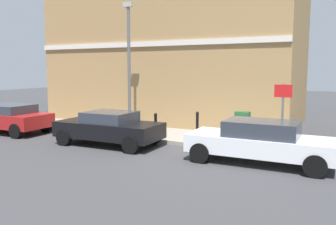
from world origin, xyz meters
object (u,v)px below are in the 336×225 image
Objects in this scene: car_red at (7,118)px; lamppost at (129,61)px; utility_cabinet at (242,127)px; car_white at (260,141)px; car_black at (109,127)px; street_sign at (283,106)px; bollard_far_kerb at (156,125)px; bollard_near_cabinet at (197,123)px.

car_red is 0.75× the size of lamppost.
utility_cabinet is 5.83m from lamppost.
car_red is (0.13, 11.70, -0.01)m from car_white.
car_white is at bearing 178.74° from car_black.
car_black is (0.04, 5.81, -0.02)m from car_white.
utility_cabinet is at bearing -168.39° from car_red.
street_sign is (1.67, -0.39, 0.95)m from car_white.
street_sign is (1.55, -12.08, 0.95)m from car_red.
bollard_far_kerb is (-1.10, 3.28, 0.02)m from utility_cabinet.
lamppost is at bearing 90.72° from utility_cabinet.
bollard_far_kerb is at bearing 108.46° from utility_cabinet.
street_sign reaches higher than car_red.
utility_cabinet reaches higher than bollard_far_kerb.
lamppost is (-0.07, 5.20, 2.62)m from utility_cabinet.
car_red is 6.31m from lamppost.
car_black is 5.88m from car_red.
car_red is at bearing 114.00° from lamppost.
car_white is 1.07× the size of car_black.
car_white is 11.70m from car_red.
utility_cabinet reaches higher than bollard_near_cabinet.
bollard_near_cabinet is (2.59, -2.63, 0.01)m from car_black.
car_black is at bearing 134.56° from bollard_near_cabinet.
car_black is 0.98× the size of car_red.
bollard_far_kerb is (1.44, 4.52, -0.01)m from car_white.
car_red reaches higher than bollard_far_kerb.
car_white is 0.78× the size of lamppost.
street_sign is at bearing -105.04° from bollard_near_cabinet.
bollard_near_cabinet is (2.63, 3.18, -0.01)m from car_white.
bollard_near_cabinet is at bearing 87.05° from utility_cabinet.
street_sign reaches higher than bollard_far_kerb.
car_red is 3.71× the size of utility_cabinet.
bollard_near_cabinet is at bearing -48.25° from bollard_far_kerb.
car_white is 1.04× the size of car_red.
car_white is at bearing 167.01° from street_sign.
bollard_near_cabinet is at bearing -136.31° from car_black.
lamppost is at bearing 83.38° from street_sign.
bollard_near_cabinet is (0.10, 1.94, 0.02)m from utility_cabinet.
street_sign is (-0.86, -1.63, 0.98)m from utility_cabinet.
bollard_near_cabinet is at bearing -87.10° from lamppost.
bollard_near_cabinet is 0.18× the size of lamppost.
car_white is 5.81m from car_black.
bollard_far_kerb is 0.45× the size of street_sign.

